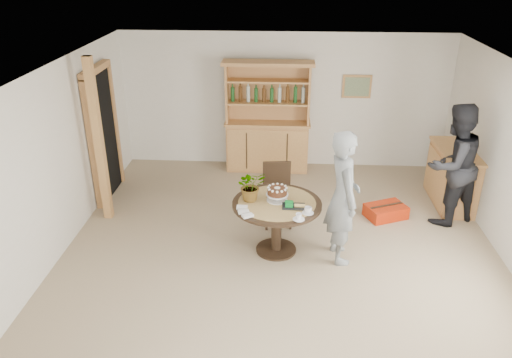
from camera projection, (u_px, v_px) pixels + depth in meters
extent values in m
plane|color=tan|center=(280.00, 267.00, 6.60)|extent=(7.00, 7.00, 0.00)
cube|color=white|center=(285.00, 101.00, 9.23)|extent=(6.00, 0.04, 2.50)
cube|color=white|center=(42.00, 175.00, 6.23)|extent=(0.04, 7.00, 2.50)
cube|color=white|center=(285.00, 80.00, 5.54)|extent=(6.00, 7.00, 0.04)
cube|color=tan|center=(357.00, 87.00, 9.01)|extent=(0.52, 0.03, 0.42)
cube|color=#59724C|center=(357.00, 87.00, 8.99)|extent=(0.44, 0.02, 0.34)
cube|color=black|center=(103.00, 136.00, 8.12)|extent=(0.10, 0.90, 2.10)
cube|color=tan|center=(93.00, 147.00, 7.67)|extent=(0.12, 0.10, 2.10)
cube|color=tan|center=(114.00, 126.00, 8.57)|extent=(0.12, 0.10, 2.10)
cube|color=tan|center=(95.00, 70.00, 7.66)|extent=(0.12, 1.10, 0.10)
cube|color=tan|center=(99.00, 142.00, 7.30)|extent=(0.12, 0.12, 2.50)
cube|color=tan|center=(267.00, 146.00, 9.35)|extent=(1.50, 0.50, 0.90)
cube|color=tan|center=(268.00, 122.00, 9.15)|extent=(1.56, 0.54, 0.04)
cube|color=tan|center=(268.00, 91.00, 9.01)|extent=(1.50, 0.04, 1.06)
cube|color=tan|center=(227.00, 93.00, 8.91)|extent=(0.04, 0.34, 1.06)
cube|color=tan|center=(309.00, 94.00, 8.83)|extent=(0.04, 0.34, 1.06)
cube|color=tan|center=(268.00, 103.00, 8.95)|extent=(1.44, 0.32, 0.03)
cube|color=tan|center=(268.00, 81.00, 8.78)|extent=(1.44, 0.32, 0.03)
cube|color=tan|center=(268.00, 63.00, 8.64)|extent=(1.62, 0.40, 0.06)
cylinder|color=#194C1E|center=(237.00, 94.00, 8.91)|extent=(0.07, 0.07, 0.28)
cylinder|color=#4C2D14|center=(245.00, 94.00, 8.90)|extent=(0.07, 0.07, 0.28)
cylinder|color=#B2BFB2|center=(254.00, 94.00, 8.89)|extent=(0.07, 0.07, 0.28)
cylinder|color=#194C1E|center=(263.00, 94.00, 8.88)|extent=(0.07, 0.07, 0.28)
cylinder|color=#4C2D14|center=(272.00, 94.00, 8.88)|extent=(0.07, 0.07, 0.28)
cylinder|color=#B2BFB2|center=(281.00, 95.00, 8.87)|extent=(0.07, 0.07, 0.28)
cylinder|color=#194C1E|center=(290.00, 95.00, 8.86)|extent=(0.07, 0.07, 0.28)
cylinder|color=#4C2D14|center=(299.00, 95.00, 8.85)|extent=(0.07, 0.07, 0.28)
cube|color=tan|center=(452.00, 178.00, 8.06)|extent=(0.50, 1.20, 0.90)
cube|color=tan|center=(457.00, 151.00, 7.86)|extent=(0.54, 1.26, 0.04)
cylinder|color=black|center=(277.00, 204.00, 6.65)|extent=(1.20, 1.20, 0.04)
cylinder|color=black|center=(276.00, 228.00, 6.80)|extent=(0.14, 0.14, 0.70)
cylinder|color=black|center=(276.00, 249.00, 6.95)|extent=(0.56, 0.56, 0.03)
cylinder|color=tan|center=(277.00, 202.00, 6.64)|extent=(1.04, 1.04, 0.01)
cube|color=black|center=(278.00, 197.00, 7.44)|extent=(0.47, 0.47, 0.04)
cube|color=black|center=(277.00, 177.00, 7.51)|extent=(0.42, 0.08, 0.46)
cube|color=black|center=(277.00, 163.00, 7.42)|extent=(0.42, 0.09, 0.05)
cube|color=black|center=(267.00, 217.00, 7.37)|extent=(0.03, 0.03, 0.44)
cube|color=black|center=(291.00, 216.00, 7.39)|extent=(0.03, 0.03, 0.44)
cube|color=black|center=(265.00, 205.00, 7.69)|extent=(0.04, 0.04, 0.44)
cube|color=black|center=(288.00, 205.00, 7.72)|extent=(0.04, 0.04, 0.44)
cylinder|color=white|center=(277.00, 200.00, 6.68)|extent=(0.28, 0.28, 0.01)
cylinder|color=white|center=(277.00, 197.00, 6.66)|extent=(0.05, 0.05, 0.08)
cylinder|color=white|center=(277.00, 194.00, 6.64)|extent=(0.30, 0.30, 0.01)
cylinder|color=#4F2A16|center=(277.00, 191.00, 6.62)|extent=(0.26, 0.26, 0.09)
cylinder|color=white|center=(277.00, 188.00, 6.60)|extent=(0.08, 0.08, 0.01)
sphere|color=white|center=(286.00, 188.00, 6.59)|extent=(0.04, 0.04, 0.04)
sphere|color=white|center=(285.00, 186.00, 6.65)|extent=(0.04, 0.04, 0.04)
sphere|color=white|center=(282.00, 185.00, 6.69)|extent=(0.04, 0.04, 0.04)
sphere|color=white|center=(278.00, 184.00, 6.71)|extent=(0.04, 0.04, 0.04)
sphere|color=white|center=(273.00, 184.00, 6.70)|extent=(0.04, 0.04, 0.04)
sphere|color=white|center=(270.00, 186.00, 6.66)|extent=(0.04, 0.04, 0.04)
sphere|color=white|center=(268.00, 188.00, 6.61)|extent=(0.04, 0.04, 0.04)
sphere|color=white|center=(269.00, 190.00, 6.55)|extent=(0.04, 0.04, 0.04)
sphere|color=white|center=(273.00, 191.00, 6.51)|extent=(0.04, 0.04, 0.04)
sphere|color=white|center=(277.00, 192.00, 6.49)|extent=(0.04, 0.04, 0.04)
sphere|color=white|center=(282.00, 192.00, 6.50)|extent=(0.04, 0.04, 0.04)
sphere|color=white|center=(285.00, 190.00, 6.54)|extent=(0.04, 0.04, 0.04)
imported|color=#3F7233|center=(251.00, 186.00, 6.61)|extent=(0.47, 0.44, 0.42)
cube|color=black|center=(294.00, 206.00, 6.51)|extent=(0.30, 0.20, 0.01)
cube|color=#0D7D2A|center=(289.00, 204.00, 6.50)|extent=(0.10, 0.10, 0.06)
cube|color=#0D7D2A|center=(289.00, 202.00, 6.49)|extent=(0.11, 0.02, 0.01)
cylinder|color=white|center=(308.00, 213.00, 6.36)|extent=(0.15, 0.15, 0.01)
imported|color=white|center=(308.00, 210.00, 6.34)|extent=(0.10, 0.10, 0.08)
cylinder|color=white|center=(299.00, 219.00, 6.21)|extent=(0.15, 0.15, 0.01)
imported|color=white|center=(299.00, 216.00, 6.19)|extent=(0.08, 0.08, 0.07)
cube|color=white|center=(242.00, 207.00, 6.47)|extent=(0.14, 0.08, 0.03)
cube|color=white|center=(244.00, 212.00, 6.36)|extent=(0.16, 0.11, 0.03)
cube|color=white|center=(248.00, 216.00, 6.27)|extent=(0.16, 0.14, 0.03)
imported|color=slate|center=(343.00, 197.00, 6.43)|extent=(0.54, 0.73, 1.82)
imported|color=black|center=(453.00, 165.00, 7.33)|extent=(1.14, 1.06, 1.87)
cube|color=#B92609|center=(386.00, 211.00, 7.77)|extent=(0.71, 0.61, 0.20)
cube|color=black|center=(386.00, 205.00, 7.73)|extent=(0.53, 0.26, 0.01)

